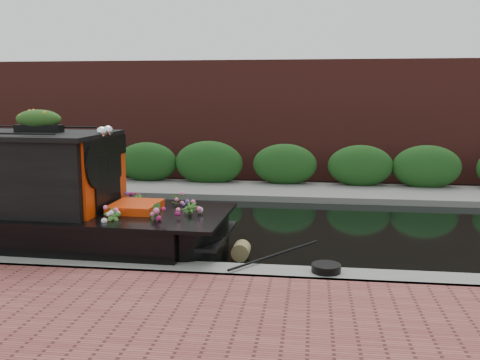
# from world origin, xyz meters

# --- Properties ---
(ground) EXTENTS (80.00, 80.00, 0.00)m
(ground) POSITION_xyz_m (0.00, 0.00, 0.00)
(ground) COLOR black
(ground) RESTS_ON ground
(near_bank_coping) EXTENTS (40.00, 0.60, 0.50)m
(near_bank_coping) POSITION_xyz_m (0.00, -3.30, 0.00)
(near_bank_coping) COLOR slate
(near_bank_coping) RESTS_ON ground
(far_bank_path) EXTENTS (40.00, 2.40, 0.34)m
(far_bank_path) POSITION_xyz_m (0.00, 4.20, 0.00)
(far_bank_path) COLOR slate
(far_bank_path) RESTS_ON ground
(far_hedge) EXTENTS (40.00, 1.10, 2.80)m
(far_hedge) POSITION_xyz_m (0.00, 5.10, 0.00)
(far_hedge) COLOR #1A4416
(far_hedge) RESTS_ON ground
(far_brick_wall) EXTENTS (40.00, 1.00, 8.00)m
(far_brick_wall) POSITION_xyz_m (0.00, 7.20, 0.00)
(far_brick_wall) COLOR #58231D
(far_brick_wall) RESTS_ON ground
(rope_fender) EXTENTS (0.31, 0.37, 0.31)m
(rope_fender) POSITION_xyz_m (1.83, -2.03, 0.16)
(rope_fender) COLOR olive
(rope_fender) RESTS_ON ground
(coiled_mooring_rope) EXTENTS (0.45, 0.45, 0.12)m
(coiled_mooring_rope) POSITION_xyz_m (3.31, -3.24, 0.31)
(coiled_mooring_rope) COLOR black
(coiled_mooring_rope) RESTS_ON near_bank_coping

